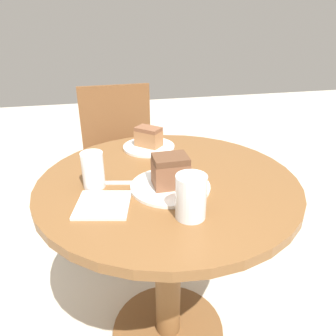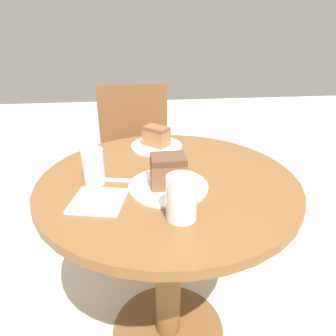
# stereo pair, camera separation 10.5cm
# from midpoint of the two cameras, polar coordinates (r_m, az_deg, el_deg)

# --- Properties ---
(ground_plane) EXTENTS (8.00, 8.00, 0.00)m
(ground_plane) POSITION_cam_midpoint_polar(r_m,az_deg,el_deg) (1.55, 2.18, -26.63)
(ground_plane) COLOR beige
(table) EXTENTS (0.85, 0.85, 0.73)m
(table) POSITION_cam_midpoint_polar(r_m,az_deg,el_deg) (1.17, 2.61, -10.44)
(table) COLOR brown
(table) RESTS_ON ground_plane
(chair) EXTENTS (0.43, 0.43, 0.86)m
(chair) POSITION_cam_midpoint_polar(r_m,az_deg,el_deg) (1.88, -4.04, 1.37)
(chair) COLOR brown
(chair) RESTS_ON ground_plane
(plate_near) EXTENTS (0.25, 0.25, 0.01)m
(plate_near) POSITION_cam_midpoint_polar(r_m,az_deg,el_deg) (1.02, 3.02, -3.30)
(plate_near) COLOR white
(plate_near) RESTS_ON table
(plate_far) EXTENTS (0.21, 0.21, 0.01)m
(plate_far) POSITION_cam_midpoint_polar(r_m,az_deg,el_deg) (1.32, 0.26, 3.77)
(plate_far) COLOR white
(plate_far) RESTS_ON table
(cake_slice_near) EXTENTS (0.11, 0.09, 0.10)m
(cake_slice_near) POSITION_cam_midpoint_polar(r_m,az_deg,el_deg) (0.99, 3.09, -0.59)
(cake_slice_near) COLOR brown
(cake_slice_near) RESTS_ON plate_near
(cake_slice_far) EXTENTS (0.11, 0.11, 0.08)m
(cake_slice_far) POSITION_cam_midpoint_polar(r_m,az_deg,el_deg) (1.30, 0.26, 5.53)
(cake_slice_far) COLOR #9E6B42
(cake_slice_far) RESTS_ON plate_far
(glass_lemonade) EXTENTS (0.07, 0.07, 0.11)m
(glass_lemonade) POSITION_cam_midpoint_polar(r_m,az_deg,el_deg) (1.04, -10.04, -0.16)
(glass_lemonade) COLOR beige
(glass_lemonade) RESTS_ON table
(glass_water) EXTENTS (0.08, 0.08, 0.12)m
(glass_water) POSITION_cam_midpoint_polar(r_m,az_deg,el_deg) (0.85, 5.94, -5.62)
(glass_water) COLOR silver
(glass_water) RESTS_ON table
(napkin_stack) EXTENTS (0.18, 0.18, 0.01)m
(napkin_stack) POSITION_cam_midpoint_polar(r_m,az_deg,el_deg) (0.95, -8.96, -5.75)
(napkin_stack) COLOR silver
(napkin_stack) RESTS_ON table
(fork) EXTENTS (0.18, 0.06, 0.00)m
(fork) POSITION_cam_midpoint_polar(r_m,az_deg,el_deg) (1.06, -4.88, -2.19)
(fork) COLOR silver
(fork) RESTS_ON table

